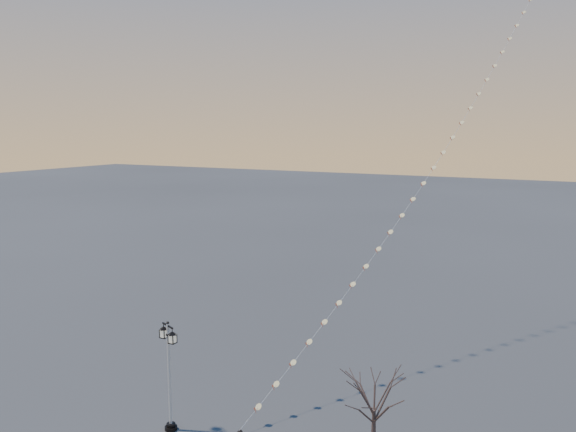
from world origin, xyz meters
The scene contains 3 objects.
street_lamp centered at (-1.60, 0.49, 2.96)m, with size 1.28×0.84×5.35m.
bare_tree centered at (7.77, 2.50, 2.92)m, with size 2.53×2.53×4.20m.
kite_train centered at (7.50, 24.79, 19.63)m, with size 12.51×47.00×39.42m.
Camera 1 is at (15.42, -19.83, 14.23)m, focal length 36.49 mm.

